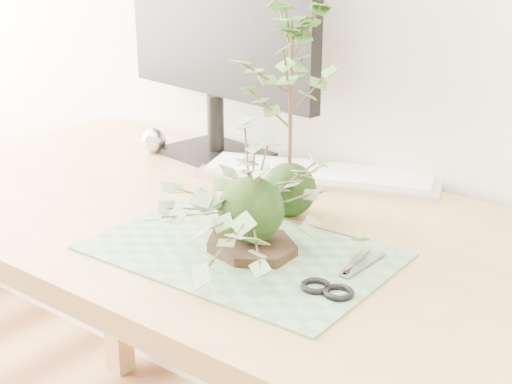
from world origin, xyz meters
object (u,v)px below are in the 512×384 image
ivy_kokedama (251,180)px  monitor (217,25)px  keyboard (319,174)px  desk (260,273)px  maple_kokedama (291,57)px

ivy_kokedama → monitor: monitor is taller
keyboard → monitor: (-0.26, -0.01, 0.28)m
keyboard → monitor: bearing=161.0°
desk → ivy_kokedama: size_ratio=5.55×
keyboard → monitor: monitor is taller
monitor → maple_kokedama: bearing=-22.0°
maple_kokedama → keyboard: 0.34m
ivy_kokedama → keyboard: 0.40m
keyboard → monitor: 0.38m
monitor → desk: bearing=-30.9°
ivy_kokedama → desk: bearing=120.2°
ivy_kokedama → maple_kokedama: 0.23m
desk → maple_kokedama: size_ratio=4.06×
keyboard → maple_kokedama: bearing=-91.1°
ivy_kokedama → maple_kokedama: bearing=105.3°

